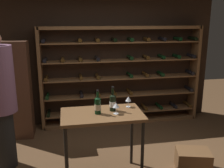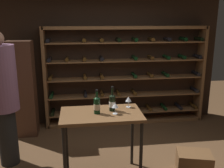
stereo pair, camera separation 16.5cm
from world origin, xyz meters
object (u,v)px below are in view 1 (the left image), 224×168
at_px(wine_crate, 193,160).
at_px(wine_bottle_black_capsule, 113,102).
at_px(wine_rack, 122,76).
at_px(wine_glass_stemmed_center, 116,106).
at_px(display_cabinet, 18,91).
at_px(person_host_in_suit, 0,96).
at_px(tasting_table, 102,122).
at_px(wine_glass_stemmed_right, 128,99).
at_px(wine_bottle_red_label, 98,105).

distance_m(wine_crate, wine_bottle_black_capsule, 1.50).
bearing_deg(wine_crate, wine_rack, 107.88).
height_order(wine_bottle_black_capsule, wine_glass_stemmed_center, wine_bottle_black_capsule).
xyz_separation_m(display_cabinet, wine_glass_stemmed_center, (1.49, -1.62, 0.18)).
height_order(wine_crate, wine_bottle_black_capsule, wine_bottle_black_capsule).
relative_size(wine_rack, person_host_in_suit, 1.65).
distance_m(wine_rack, wine_glass_stemmed_center, 2.01).
distance_m(tasting_table, person_host_in_suit, 1.50).
xyz_separation_m(wine_rack, wine_glass_stemmed_right, (-0.30, -1.71, 0.06)).
height_order(wine_rack, tasting_table, wine_rack).
relative_size(person_host_in_suit, wine_glass_stemmed_center, 13.35).
bearing_deg(wine_glass_stemmed_center, wine_crate, -0.71).
bearing_deg(wine_glass_stemmed_right, person_host_in_suit, 168.06).
height_order(display_cabinet, wine_bottle_red_label, display_cabinet).
xyz_separation_m(tasting_table, wine_bottle_red_label, (-0.05, -0.01, 0.24)).
bearing_deg(display_cabinet, wine_glass_stemmed_right, -39.12).
bearing_deg(tasting_table, wine_glass_stemmed_right, 23.22).
bearing_deg(person_host_in_suit, display_cabinet, 91.97).
xyz_separation_m(person_host_in_suit, wine_glass_stemmed_right, (1.77, -0.38, -0.04)).
height_order(wine_crate, wine_glass_stemmed_center, wine_glass_stemmed_center).
relative_size(wine_bottle_black_capsule, wine_glass_stemmed_center, 2.25).
height_order(display_cabinet, wine_glass_stemmed_center, display_cabinet).
bearing_deg(wine_rack, person_host_in_suit, -147.11).
bearing_deg(wine_glass_stemmed_right, tasting_table, -156.78).
relative_size(wine_rack, wine_bottle_red_label, 10.26).
xyz_separation_m(wine_bottle_red_label, wine_bottle_black_capsule, (0.21, 0.07, 0.00)).
bearing_deg(wine_bottle_red_label, tasting_table, 6.09).
bearing_deg(wine_crate, wine_glass_stemmed_center, 179.29).
bearing_deg(person_host_in_suit, wine_bottle_red_label, -17.39).
bearing_deg(wine_bottle_black_capsule, wine_crate, -6.87).
bearing_deg(display_cabinet, wine_bottle_black_capsule, -45.53).
height_order(wine_crate, wine_glass_stemmed_right, wine_glass_stemmed_right).
bearing_deg(wine_bottle_red_label, wine_crate, -2.77).
xyz_separation_m(person_host_in_suit, display_cabinet, (0.06, 1.02, -0.22)).
bearing_deg(person_host_in_suit, tasting_table, -16.35).
height_order(tasting_table, person_host_in_suit, person_host_in_suit).
height_order(wine_bottle_red_label, wine_glass_stemmed_right, wine_bottle_red_label).
distance_m(wine_glass_stemmed_center, wine_glass_stemmed_right, 0.32).
relative_size(wine_rack, wine_glass_stemmed_center, 22.04).
height_order(tasting_table, wine_bottle_black_capsule, wine_bottle_black_capsule).
distance_m(person_host_in_suit, wine_bottle_red_label, 1.43).
bearing_deg(wine_bottle_red_label, wine_glass_stemmed_right, 21.31).
bearing_deg(wine_glass_stemmed_right, wine_glass_stemmed_center, -134.14).
distance_m(wine_crate, wine_glass_stemmed_center, 1.47).
relative_size(tasting_table, wine_bottle_black_capsule, 3.18).
xyz_separation_m(wine_crate, wine_bottle_red_label, (-1.39, 0.07, 0.92)).
distance_m(tasting_table, wine_crate, 1.50).
relative_size(wine_crate, wine_bottle_red_label, 1.49).
bearing_deg(tasting_table, wine_bottle_black_capsule, 23.45).
bearing_deg(wine_bottle_red_label, display_cabinet, 128.65).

